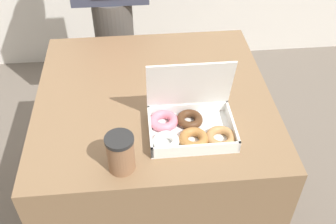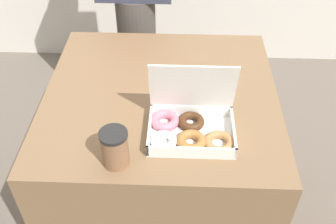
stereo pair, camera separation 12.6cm
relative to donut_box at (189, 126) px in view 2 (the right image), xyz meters
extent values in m
plane|color=#665B51|center=(-0.10, 0.22, -0.78)|extent=(14.00, 14.00, 0.00)
cube|color=brown|center=(-0.10, 0.22, -0.41)|extent=(0.88, 0.87, 0.74)
cube|color=white|center=(0.01, -0.01, -0.03)|extent=(0.28, 0.20, 0.01)
cube|color=white|center=(-0.13, -0.01, -0.01)|extent=(0.01, 0.20, 0.04)
cube|color=white|center=(0.15, -0.01, -0.01)|extent=(0.01, 0.20, 0.04)
cube|color=white|center=(0.01, -0.11, -0.01)|extent=(0.28, 0.01, 0.04)
cube|color=white|center=(0.01, 0.09, -0.01)|extent=(0.28, 0.01, 0.04)
cube|color=white|center=(0.01, 0.07, 0.11)|extent=(0.28, 0.05, 0.20)
torus|color=white|center=(-0.08, -0.05, -0.02)|extent=(0.09, 0.09, 0.03)
torus|color=pink|center=(-0.08, 0.04, -0.02)|extent=(0.14, 0.14, 0.03)
torus|color=#A87038|center=(0.01, -0.05, -0.02)|extent=(0.12, 0.12, 0.03)
torus|color=#4C2D19|center=(0.01, 0.04, -0.02)|extent=(0.10, 0.10, 0.03)
torus|color=#B27F4C|center=(0.10, -0.05, -0.02)|extent=(0.11, 0.11, 0.03)
cylinder|color=#8C6042|center=(-0.22, -0.13, 0.02)|extent=(0.08, 0.08, 0.12)
cylinder|color=black|center=(-0.22, -0.13, 0.08)|extent=(0.09, 0.09, 0.01)
cylinder|color=#4C4742|center=(-0.26, 0.85, -0.37)|extent=(0.20, 0.20, 0.83)
camera|label=1|loc=(-0.16, -0.93, 0.90)|focal=42.00mm
camera|label=2|loc=(-0.03, -0.94, 0.90)|focal=42.00mm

